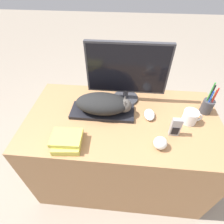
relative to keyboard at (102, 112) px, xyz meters
The scene contains 11 objects.
ground_plane 0.85m from the keyboard, 69.67° to the right, with size 12.00×12.00×0.00m, color gray.
desk 0.41m from the keyboard, 13.56° to the right, with size 1.29×0.69×0.73m.
keyboard is the anchor object (origin of this frame).
cat 0.07m from the keyboard, ahead, with size 0.37×0.19×0.12m.
monitor 0.32m from the keyboard, 48.00° to the left, with size 0.54×0.19×0.43m.
computer_mouse 0.32m from the keyboard, ahead, with size 0.07×0.11×0.04m.
coffee_mug 0.57m from the keyboard, ahead, with size 0.12×0.09×0.09m.
pen_cup 0.71m from the keyboard, ahead, with size 0.07×0.07×0.23m.
baseball 0.44m from the keyboard, 34.75° to the right, with size 0.08×0.08×0.08m.
phone 0.48m from the keyboard, 17.89° to the right, with size 0.06×0.03×0.13m.
book_stack 0.32m from the keyboard, 120.93° to the right, with size 0.17×0.18×0.07m.
Camera 1 is at (0.01, -0.48, 1.56)m, focal length 28.00 mm.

